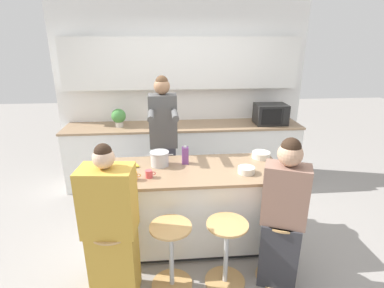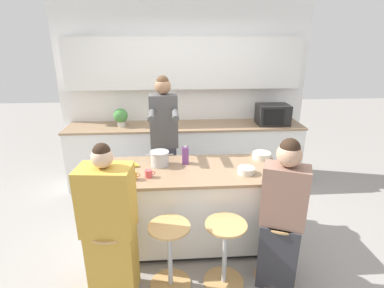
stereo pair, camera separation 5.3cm
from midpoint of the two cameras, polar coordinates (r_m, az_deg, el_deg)
name	(u,v)px [view 2 (the right image)]	position (r m, az deg, el deg)	size (l,w,h in m)	color
ground_plane	(192,240)	(3.59, 0.54, -17.80)	(16.00, 16.00, 0.00)	gray
wall_back	(184,82)	(4.69, -1.15, 11.75)	(3.81, 0.22, 2.70)	white
back_counter	(186,154)	(4.68, -0.87, -1.89)	(3.54, 0.62, 0.94)	white
kitchen_island	(192,206)	(3.34, 0.56, -11.66)	(1.87, 0.79, 0.89)	black
bar_stool_leftmost	(113,257)	(2.91, -14.20, -20.10)	(0.38, 0.38, 0.64)	tan
bar_stool_center_left	(170,253)	(2.87, -3.68, -20.09)	(0.38, 0.38, 0.64)	tan
bar_stool_center_right	(225,251)	(2.90, 6.83, -19.63)	(0.38, 0.38, 0.64)	tan
bar_stool_rightmost	(278,247)	(3.04, 16.56, -18.37)	(0.38, 0.38, 0.64)	tan
person_cooking	(165,148)	(3.68, -4.81, -0.85)	(0.34, 0.57, 1.78)	#383842
person_wrapped_blanket	(110,227)	(2.70, -14.85, -15.06)	(0.46, 0.33, 1.43)	gold
person_seated_near	(282,221)	(2.83, 17.22, -13.81)	(0.43, 0.37, 1.43)	#333338
cooking_pot	(160,158)	(3.21, -5.69, -2.75)	(0.29, 0.20, 0.16)	#B7BABC
fruit_bowl	(262,155)	(3.49, 13.56, -2.13)	(0.21, 0.21, 0.07)	silver
mixing_bowl_steel	(246,171)	(3.08, 10.76, -4.99)	(0.17, 0.17, 0.06)	silver
coffee_cup_near	(133,176)	(2.95, -10.64, -5.92)	(0.11, 0.08, 0.08)	orange
coffee_cup_far	(149,174)	(2.97, -7.74, -5.61)	(0.10, 0.07, 0.08)	#DB4C51
banana_bunch	(134,165)	(3.24, -10.51, -3.94)	(0.14, 0.10, 0.04)	yellow
juice_carton	(185,155)	(3.24, -0.81, -2.17)	(0.07, 0.07, 0.20)	#7A428E
microwave	(273,114)	(4.70, 15.45, 5.45)	(0.47, 0.34, 0.30)	black
potted_plant	(121,116)	(4.54, -13.11, 5.14)	(0.21, 0.21, 0.27)	beige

